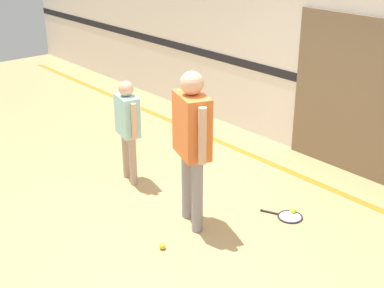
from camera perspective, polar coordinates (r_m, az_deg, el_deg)
ground_plane at (r=5.78m, az=-0.20°, el=-8.30°), size 16.00×16.00×0.00m
wall_back at (r=6.90m, az=15.49°, el=10.44°), size 16.00×0.07×3.20m
wall_panel at (r=6.76m, az=17.90°, el=4.51°), size 2.03×0.05×1.97m
floor_stripe at (r=6.91m, az=11.01°, el=-3.17°), size 14.40×0.10×0.01m
person_instructor at (r=5.29m, az=0.00°, el=1.13°), size 0.60×0.40×1.67m
person_student_left at (r=6.37m, az=-6.89°, el=2.48°), size 0.47×0.27×1.27m
racket_spare_on_floor at (r=5.95m, az=10.25°, el=-7.60°), size 0.49×0.37×0.03m
tennis_ball_near_instructor at (r=5.34m, az=-3.18°, el=-10.81°), size 0.07×0.07×0.07m
tennis_ball_by_spare_racket at (r=6.01m, az=10.76°, el=-7.02°), size 0.07×0.07×0.07m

